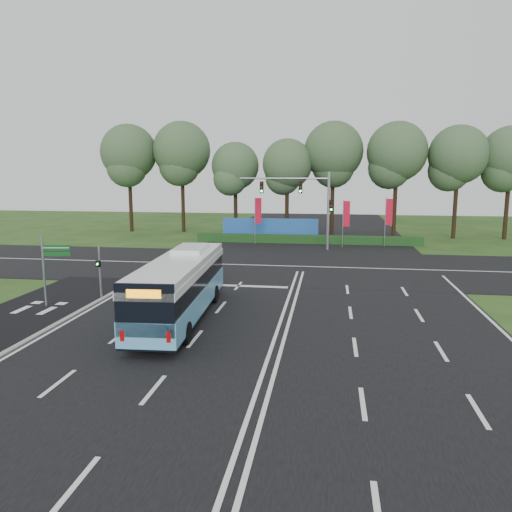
{
  "coord_description": "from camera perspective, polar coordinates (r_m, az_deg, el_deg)",
  "views": [
    {
      "loc": [
        2.19,
        -24.44,
        6.94
      ],
      "look_at": [
        -1.76,
        2.0,
        2.44
      ],
      "focal_mm": 35.0,
      "sensor_mm": 36.0,
      "label": 1
    }
  ],
  "objects": [
    {
      "name": "traffic_light_gantry",
      "position": [
        45.04,
        6.0,
        6.6
      ],
      "size": [
        8.41,
        0.28,
        7.0
      ],
      "color": "gray",
      "rests_on": "ground"
    },
    {
      "name": "banner_flag_right",
      "position": [
        48.37,
        14.87,
        4.56
      ],
      "size": [
        0.67,
        0.2,
        4.61
      ],
      "rotation": [
        0.0,
        0.0,
        -0.22
      ],
      "color": "gray",
      "rests_on": "ground"
    },
    {
      "name": "road_cross",
      "position": [
        37.15,
        4.96,
        -1.21
      ],
      "size": [
        120.0,
        14.0,
        0.05
      ],
      "primitive_type": "cube",
      "color": "black",
      "rests_on": "ground"
    },
    {
      "name": "city_bus",
      "position": [
        23.91,
        -8.6,
        -3.47
      ],
      "size": [
        2.93,
        11.16,
        3.17
      ],
      "rotation": [
        0.0,
        0.0,
        0.06
      ],
      "color": "#5EABD9",
      "rests_on": "ground"
    },
    {
      "name": "street_sign",
      "position": [
        27.68,
        -22.52,
        -0.61
      ],
      "size": [
        1.47,
        0.31,
        3.8
      ],
      "rotation": [
        0.0,
        0.0,
        0.16
      ],
      "color": "gray",
      "rests_on": "ground"
    },
    {
      "name": "blue_hoarding",
      "position": [
        52.13,
        1.62,
        3.11
      ],
      "size": [
        10.0,
        0.3,
        2.2
      ],
      "primitive_type": "cube",
      "color": "#1D52A2",
      "rests_on": "ground"
    },
    {
      "name": "hedge",
      "position": [
        49.42,
        5.88,
        1.89
      ],
      "size": [
        22.0,
        1.2,
        0.8
      ],
      "primitive_type": "cube",
      "color": "#133413",
      "rests_on": "ground"
    },
    {
      "name": "banner_flag_mid",
      "position": [
        46.95,
        10.2,
        4.46
      ],
      "size": [
        0.65,
        0.15,
        4.43
      ],
      "rotation": [
        0.0,
        0.0,
        0.16
      ],
      "color": "gray",
      "rests_on": "ground"
    },
    {
      "name": "ground",
      "position": [
        25.5,
        3.26,
        -6.26
      ],
      "size": [
        120.0,
        120.0,
        0.0
      ],
      "primitive_type": "plane",
      "color": "#204617",
      "rests_on": "ground"
    },
    {
      "name": "banner_flag_left",
      "position": [
        48.54,
        0.16,
        4.88
      ],
      "size": [
        0.65,
        0.27,
        4.59
      ],
      "rotation": [
        0.0,
        0.0,
        0.34
      ],
      "color": "gray",
      "rests_on": "ground"
    },
    {
      "name": "bike_path",
      "position": [
        26.89,
        -25.16,
        -6.27
      ],
      "size": [
        5.0,
        18.0,
        0.06
      ],
      "primitive_type": "cube",
      "color": "black",
      "rests_on": "ground"
    },
    {
      "name": "pedestrian_signal",
      "position": [
        28.51,
        -17.44,
        -1.63
      ],
      "size": [
        0.28,
        0.4,
        2.98
      ],
      "rotation": [
        0.0,
        0.0,
        -0.37
      ],
      "color": "gray",
      "rests_on": "ground"
    },
    {
      "name": "road_main",
      "position": [
        25.49,
        3.26,
        -6.22
      ],
      "size": [
        20.0,
        120.0,
        0.04
      ],
      "primitive_type": "cube",
      "color": "black",
      "rests_on": "ground"
    },
    {
      "name": "kerb_strip",
      "position": [
        25.65,
        -20.66,
        -6.64
      ],
      "size": [
        0.25,
        18.0,
        0.12
      ],
      "primitive_type": "cube",
      "color": "gray",
      "rests_on": "ground"
    },
    {
      "name": "eucalyptus_row",
      "position": [
        56.04,
        8.45,
        11.32
      ],
      "size": [
        53.56,
        8.06,
        12.76
      ],
      "color": "black",
      "rests_on": "ground"
    }
  ]
}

